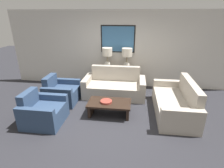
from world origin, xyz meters
TOP-DOWN VIEW (x-y plane):
  - ground_plane at (0.00, 0.00)m, footprint 20.00×20.00m
  - back_wall at (0.00, 2.55)m, footprint 7.85×0.12m
  - console_table at (0.00, 2.27)m, footprint 1.22×0.39m
  - table_lamp_left at (-0.34, 2.27)m, footprint 0.35×0.35m
  - table_lamp_right at (0.34, 2.27)m, footprint 0.35×0.35m
  - couch_by_back_wall at (0.00, 1.57)m, footprint 1.95×0.92m
  - couch_by_side at (1.74, 0.68)m, footprint 0.92×1.95m
  - coffee_table at (0.01, 0.37)m, footprint 1.12×0.63m
  - decorative_bowl at (-0.07, 0.35)m, footprint 0.30×0.30m
  - armchair_near_back_wall at (-1.54, 0.94)m, footprint 0.90×0.91m
  - armchair_near_camera at (-1.54, -0.19)m, footprint 0.90×0.91m

SIDE VIEW (x-z plane):
  - ground_plane at x=0.00m, z-range 0.00..0.00m
  - coffee_table at x=0.01m, z-range 0.09..0.46m
  - armchair_near_back_wall at x=-1.54m, z-range -0.12..0.69m
  - armchair_near_camera at x=-1.54m, z-range -0.12..0.69m
  - couch_by_back_wall at x=0.00m, z-range -0.16..0.75m
  - couch_by_side at x=1.74m, z-range -0.16..0.75m
  - console_table at x=0.00m, z-range 0.00..0.72m
  - decorative_bowl at x=-0.07m, z-range 0.37..0.42m
  - table_lamp_left at x=-0.34m, z-range 0.84..1.56m
  - table_lamp_right at x=0.34m, z-range 0.84..1.56m
  - back_wall at x=0.00m, z-range 0.01..2.66m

